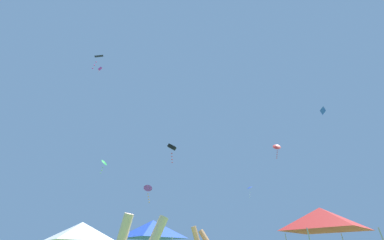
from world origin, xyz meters
TOP-DOWN VIEW (x-y plane):
  - canopy_tent_white at (-5.99, 8.55)m, footprint 2.84×2.84m
  - canopy_tent_red at (6.64, 8.30)m, footprint 3.40×3.40m
  - canopy_tent_blue at (-2.60, 10.70)m, footprint 3.16×3.16m
  - kite_green_delta at (-14.40, 27.43)m, footprint 1.08×1.30m
  - kite_red_delta at (8.70, 18.03)m, footprint 0.85×0.52m
  - kite_blue_diamond at (13.06, 15.12)m, footprint 0.46×0.48m
  - kite_purple_delta at (-4.77, 17.39)m, footprint 0.87×0.80m
  - kite_magenta_box at (-15.17, 20.57)m, footprint 0.53×0.38m
  - kite_blue_delta at (7.08, 26.93)m, footprint 1.08×1.09m
  - kite_black_box at (-3.51, 23.45)m, footprint 1.33×0.85m
  - kite_black_diamond at (-9.18, 10.22)m, footprint 0.89×0.95m

SIDE VIEW (x-z plane):
  - canopy_tent_white at x=-5.99m, z-range 1.06..4.10m
  - canopy_tent_blue at x=-2.60m, z-range 1.18..4.56m
  - canopy_tent_red at x=6.64m, z-range 1.27..4.92m
  - kite_purple_delta at x=-4.77m, z-range 6.24..7.90m
  - kite_blue_delta at x=7.08m, z-range 8.65..10.22m
  - kite_red_delta at x=8.70m, z-range 10.60..12.36m
  - kite_green_delta at x=-14.40m, z-range 12.45..14.79m
  - kite_black_box at x=-3.51m, z-range 12.76..15.46m
  - kite_blue_diamond at x=13.06m, z-range 13.86..14.39m
  - kite_black_diamond at x=-9.18m, z-range 16.86..18.83m
  - kite_magenta_box at x=-15.17m, z-range 25.92..27.33m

